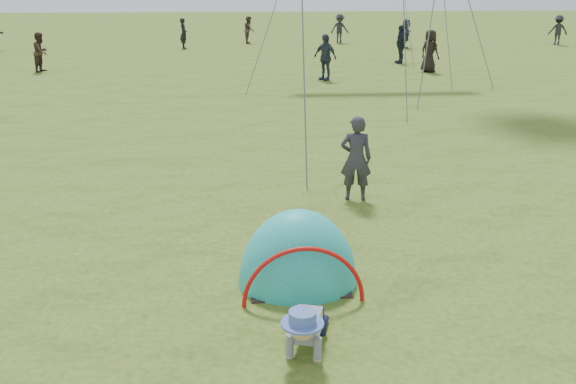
{
  "coord_description": "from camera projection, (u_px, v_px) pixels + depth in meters",
  "views": [
    {
      "loc": [
        -1.57,
        -5.62,
        3.9
      ],
      "look_at": [
        -0.9,
        2.94,
        1.0
      ],
      "focal_mm": 40.0,
      "sensor_mm": 36.0,
      "label": 1
    }
  ],
  "objects": [
    {
      "name": "ground",
      "position": [
        396.0,
        371.0,
        6.67
      ],
      "size": [
        140.0,
        140.0,
        0.0
      ],
      "primitive_type": "plane",
      "color": "#345415"
    },
    {
      "name": "crawling_toddler",
      "position": [
        306.0,
        326.0,
        6.92
      ],
      "size": [
        0.78,
        0.95,
        0.63
      ],
      "primitive_type": null,
      "rotation": [
        0.0,
        0.0,
        -0.28
      ],
      "color": "black",
      "rests_on": "ground"
    },
    {
      "name": "popup_tent",
      "position": [
        298.0,
        283.0,
        8.59
      ],
      "size": [
        1.64,
        1.37,
        2.06
      ],
      "primitive_type": "ellipsoid",
      "rotation": [
        0.0,
        0.0,
        0.04
      ],
      "color": "teal",
      "rests_on": "ground"
    },
    {
      "name": "standing_adult",
      "position": [
        356.0,
        158.0,
        11.53
      ],
      "size": [
        0.61,
        0.44,
        1.56
      ],
      "primitive_type": "imported",
      "rotation": [
        0.0,
        0.0,
        3.02
      ],
      "color": "#2D2B33",
      "rests_on": "ground"
    },
    {
      "name": "crowd_person_1",
      "position": [
        249.0,
        30.0,
        38.71
      ],
      "size": [
        0.64,
        0.8,
        1.59
      ],
      "primitive_type": "imported",
      "rotation": [
        0.0,
        0.0,
        1.52
      ],
      "color": "#433730",
      "rests_on": "ground"
    },
    {
      "name": "crowd_person_2",
      "position": [
        325.0,
        57.0,
        24.95
      ],
      "size": [
        1.04,
        1.04,
        1.77
      ],
      "primitive_type": "imported",
      "rotation": [
        0.0,
        0.0,
        5.5
      ],
      "color": "#2D3746",
      "rests_on": "ground"
    },
    {
      "name": "crowd_person_3",
      "position": [
        340.0,
        29.0,
        38.79
      ],
      "size": [
        1.19,
        0.8,
        1.72
      ],
      "primitive_type": "imported",
      "rotation": [
        0.0,
        0.0,
        0.15
      ],
      "color": "#26262D",
      "rests_on": "ground"
    },
    {
      "name": "crowd_person_5",
      "position": [
        406.0,
        34.0,
        36.05
      ],
      "size": [
        0.91,
        1.56,
        1.6
      ],
      "primitive_type": "imported",
      "rotation": [
        0.0,
        0.0,
        1.26
      ],
      "color": "#2C3947",
      "rests_on": "ground"
    },
    {
      "name": "crowd_person_8",
      "position": [
        401.0,
        44.0,
        29.76
      ],
      "size": [
        0.52,
        1.06,
        1.75
      ],
      "primitive_type": "imported",
      "rotation": [
        0.0,
        0.0,
        4.8
      ],
      "color": "#1B2530",
      "rests_on": "ground"
    },
    {
      "name": "crowd_person_9",
      "position": [
        558.0,
        30.0,
        37.89
      ],
      "size": [
        1.2,
        0.83,
        1.7
      ],
      "primitive_type": "imported",
      "rotation": [
        0.0,
        0.0,
        2.95
      ],
      "color": "black",
      "rests_on": "ground"
    },
    {
      "name": "crowd_person_10",
      "position": [
        430.0,
        51.0,
        27.02
      ],
      "size": [
        0.97,
        1.02,
        1.76
      ],
      "primitive_type": "imported",
      "rotation": [
        0.0,
        0.0,
        2.23
      ],
      "color": "black",
      "rests_on": "ground"
    },
    {
      "name": "crowd_person_12",
      "position": [
        184.0,
        33.0,
        35.86
      ],
      "size": [
        0.57,
        0.7,
        1.66
      ],
      "primitive_type": "imported",
      "rotation": [
        0.0,
        0.0,
        1.89
      ],
      "color": "black",
      "rests_on": "ground"
    },
    {
      "name": "crowd_person_13",
      "position": [
        41.0,
        52.0,
        27.19
      ],
      "size": [
        0.8,
        0.93,
        1.65
      ],
      "primitive_type": "imported",
      "rotation": [
        0.0,
        0.0,
        1.33
      ],
      "color": "#352820",
      "rests_on": "ground"
    }
  ]
}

